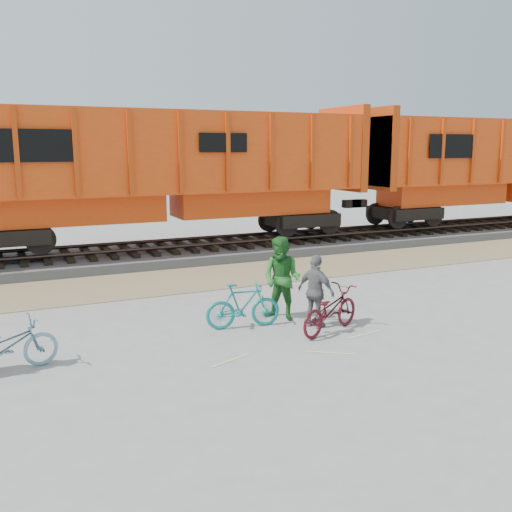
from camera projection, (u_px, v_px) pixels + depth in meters
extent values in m
plane|color=#9E9E99|center=(262.00, 339.00, 11.13)|extent=(120.00, 120.00, 0.00)
cube|color=tan|center=(179.00, 280.00, 16.03)|extent=(120.00, 3.00, 0.02)
cube|color=slate|center=(148.00, 255.00, 19.13)|extent=(120.00, 4.00, 0.30)
cube|color=black|center=(148.00, 249.00, 19.09)|extent=(0.22, 2.60, 0.12)
cube|color=black|center=(315.00, 236.00, 21.76)|extent=(0.22, 2.60, 0.12)
cylinder|color=#382821|center=(153.00, 248.00, 18.43)|extent=(120.00, 0.12, 0.12)
cylinder|color=#382821|center=(142.00, 242.00, 19.71)|extent=(120.00, 0.12, 0.12)
cube|color=black|center=(169.00, 230.00, 19.29)|extent=(11.20, 2.20, 0.80)
cube|color=#EA4A10|center=(168.00, 205.00, 19.13)|extent=(11.76, 1.65, 0.90)
cube|color=#EA4A10|center=(167.00, 152.00, 18.81)|extent=(14.00, 3.00, 2.60)
cube|color=#BE3A0B|center=(342.00, 149.00, 21.60)|extent=(0.30, 3.06, 3.10)
cube|color=black|center=(34.00, 146.00, 15.63)|extent=(2.20, 0.04, 0.90)
cube|color=black|center=(494.00, 210.00, 25.45)|extent=(11.20, 2.20, 0.80)
cube|color=#EA4A10|center=(496.00, 191.00, 25.29)|extent=(11.76, 1.65, 0.90)
cube|color=#EA4A10|center=(499.00, 151.00, 24.97)|extent=(14.00, 3.00, 2.60)
cube|color=#BE3A0B|center=(370.00, 149.00, 22.14)|extent=(0.30, 3.06, 3.10)
cube|color=black|center=(452.00, 146.00, 21.80)|extent=(2.20, 0.04, 0.90)
imported|color=#6F9CB7|center=(5.00, 347.00, 9.38)|extent=(1.82, 0.99, 0.91)
imported|color=#117E7E|center=(243.00, 306.00, 11.76)|extent=(1.62, 0.67, 0.94)
imported|color=#4F0F17|center=(330.00, 310.00, 11.49)|extent=(1.86, 1.26, 0.93)
imported|color=#246A25|center=(282.00, 279.00, 12.27)|extent=(1.08, 1.12, 1.82)
imported|color=slate|center=(316.00, 291.00, 11.75)|extent=(0.68, 0.97, 1.53)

